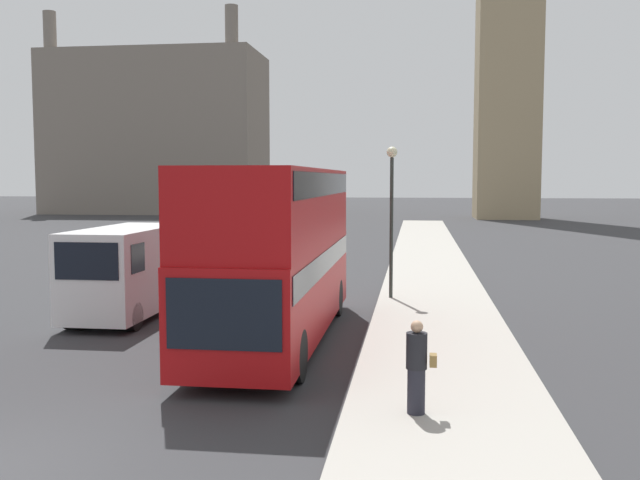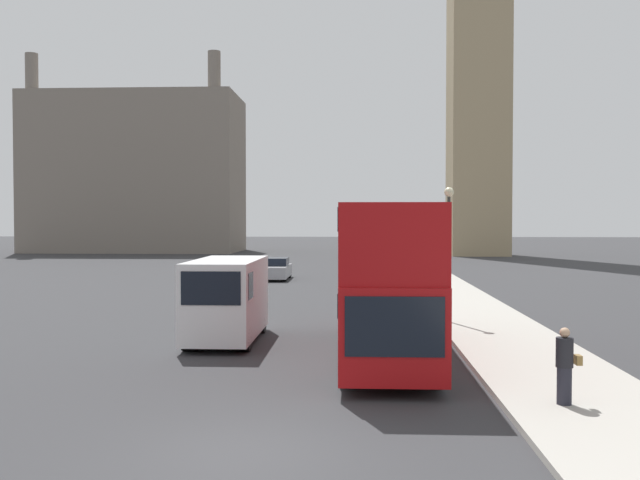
{
  "view_description": "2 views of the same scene",
  "coord_description": "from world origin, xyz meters",
  "px_view_note": "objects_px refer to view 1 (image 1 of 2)",
  "views": [
    {
      "loc": [
        6.23,
        -8.96,
        4.13
      ],
      "look_at": [
        3.86,
        8.53,
        2.61
      ],
      "focal_mm": 40.0,
      "sensor_mm": 36.0,
      "label": 1
    },
    {
      "loc": [
        1.92,
        -11.96,
        4.0
      ],
      "look_at": [
        0.44,
        17.68,
        3.13
      ],
      "focal_mm": 40.0,
      "sensor_mm": 36.0,
      "label": 2
    }
  ],
  "objects_px": {
    "white_van": "(126,270)",
    "pedestrian": "(417,367)",
    "red_double_decker_bus": "(278,247)",
    "street_lamp": "(392,197)",
    "parked_sedan": "(263,234)"
  },
  "relations": [
    {
      "from": "red_double_decker_bus",
      "to": "street_lamp",
      "type": "height_order",
      "value": "street_lamp"
    },
    {
      "from": "pedestrian",
      "to": "parked_sedan",
      "type": "bearing_deg",
      "value": 106.78
    },
    {
      "from": "pedestrian",
      "to": "street_lamp",
      "type": "xyz_separation_m",
      "value": [
        -0.86,
        11.9,
        2.57
      ]
    },
    {
      "from": "red_double_decker_bus",
      "to": "parked_sedan",
      "type": "distance_m",
      "value": 27.2
    },
    {
      "from": "parked_sedan",
      "to": "red_double_decker_bus",
      "type": "bearing_deg",
      "value": -76.85
    },
    {
      "from": "red_double_decker_bus",
      "to": "street_lamp",
      "type": "distance_m",
      "value": 6.87
    },
    {
      "from": "street_lamp",
      "to": "white_van",
      "type": "bearing_deg",
      "value": -153.18
    },
    {
      "from": "white_van",
      "to": "parked_sedan",
      "type": "height_order",
      "value": "white_van"
    },
    {
      "from": "red_double_decker_bus",
      "to": "white_van",
      "type": "bearing_deg",
      "value": 154.97
    },
    {
      "from": "white_van",
      "to": "parked_sedan",
      "type": "xyz_separation_m",
      "value": [
        -1.13,
        24.07,
        -0.77
      ]
    },
    {
      "from": "street_lamp",
      "to": "parked_sedan",
      "type": "bearing_deg",
      "value": 113.59
    },
    {
      "from": "white_van",
      "to": "pedestrian",
      "type": "height_order",
      "value": "white_van"
    },
    {
      "from": "street_lamp",
      "to": "parked_sedan",
      "type": "relative_size",
      "value": 1.1
    },
    {
      "from": "red_double_decker_bus",
      "to": "street_lamp",
      "type": "xyz_separation_m",
      "value": [
        2.64,
        6.25,
        1.1
      ]
    },
    {
      "from": "white_van",
      "to": "parked_sedan",
      "type": "relative_size",
      "value": 1.13
    }
  ]
}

